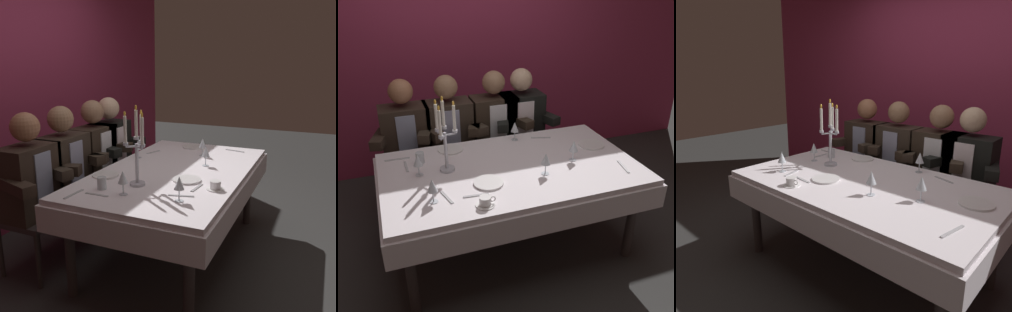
{
  "view_description": "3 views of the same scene",
  "coord_description": "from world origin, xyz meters",
  "views": [
    {
      "loc": [
        -2.68,
        -1.09,
        1.62
      ],
      "look_at": [
        -0.08,
        0.03,
        0.87
      ],
      "focal_mm": 40.21,
      "sensor_mm": 36.0,
      "label": 1
    },
    {
      "loc": [
        -0.86,
        -2.32,
        2.08
      ],
      "look_at": [
        -0.04,
        -0.0,
        0.84
      ],
      "focal_mm": 40.19,
      "sensor_mm": 36.0,
      "label": 2
    },
    {
      "loc": [
        1.31,
        -1.69,
        1.53
      ],
      "look_at": [
        -0.21,
        -0.0,
        0.89
      ],
      "focal_mm": 32.67,
      "sensor_mm": 36.0,
      "label": 3
    }
  ],
  "objects": [
    {
      "name": "wine_glass_0",
      "position": [
        -0.62,
        -0.28,
        0.85
      ],
      "size": [
        0.07,
        0.07,
        0.16
      ],
      "color": "silver",
      "rests_on": "dining_table"
    },
    {
      "name": "seated_diner_0",
      "position": [
        -0.67,
        0.89,
        0.74
      ],
      "size": [
        0.63,
        0.48,
        1.24
      ],
      "color": "#332C2B",
      "rests_on": "ground_plane"
    },
    {
      "name": "spoon_0",
      "position": [
        -0.54,
        -0.26,
        0.74
      ],
      "size": [
        0.06,
        0.17,
        0.01
      ],
      "primitive_type": "cube",
      "rotation": [
        0.0,
        0.0,
        1.82
      ],
      "color": "#B7B7BC",
      "rests_on": "dining_table"
    },
    {
      "name": "coffee_cup_0",
      "position": [
        -0.32,
        -0.43,
        0.77
      ],
      "size": [
        0.13,
        0.12,
        0.06
      ],
      "color": "white",
      "rests_on": "dining_table"
    },
    {
      "name": "wine_glass_3",
      "position": [
        0.2,
        -0.19,
        0.85
      ],
      "size": [
        0.07,
        0.07,
        0.16
      ],
      "color": "silver",
      "rests_on": "dining_table"
    },
    {
      "name": "seated_diner_3",
      "position": [
        0.43,
        0.89,
        0.74
      ],
      "size": [
        0.63,
        0.48,
        1.24
      ],
      "color": "#332C2B",
      "rests_on": "ground_plane"
    },
    {
      "name": "wine_glass_1",
      "position": [
        -0.66,
        0.1,
        0.86
      ],
      "size": [
        0.07,
        0.07,
        0.16
      ],
      "color": "silver",
      "rests_on": "dining_table"
    },
    {
      "name": "spoon_1",
      "position": [
        -0.35,
        -0.3,
        0.74
      ],
      "size": [
        0.17,
        0.03,
        0.01
      ],
      "primitive_type": "cube",
      "rotation": [
        0.0,
        0.0,
        -0.09
      ],
      "color": "#B7B7BC",
      "rests_on": "dining_table"
    },
    {
      "name": "ground_plane",
      "position": [
        0.0,
        0.0,
        0.0
      ],
      "size": [
        12.0,
        12.0,
        0.0
      ],
      "primitive_type": "plane",
      "color": "#302F2E"
    },
    {
      "name": "seated_diner_2",
      "position": [
        0.16,
        0.89,
        0.74
      ],
      "size": [
        0.63,
        0.48,
        1.24
      ],
      "color": "#332C2B",
      "rests_on": "ground_plane"
    },
    {
      "name": "knife_3",
      "position": [
        0.79,
        -0.29,
        0.74
      ],
      "size": [
        0.05,
        0.19,
        0.01
      ],
      "primitive_type": "cube",
      "rotation": [
        0.0,
        0.0,
        1.38
      ],
      "color": "#B7B7BC",
      "rests_on": "dining_table"
    },
    {
      "name": "knife_5",
      "position": [
        -0.79,
        0.4,
        0.74
      ],
      "size": [
        0.19,
        0.02,
        0.01
      ],
      "primitive_type": "cube",
      "rotation": [
        0.0,
        0.0,
        -0.04
      ],
      "color": "#B7B7BC",
      "rests_on": "dining_table"
    },
    {
      "name": "spoon_2",
      "position": [
        0.43,
        0.4,
        0.74
      ],
      "size": [
        0.17,
        0.07,
        0.01
      ],
      "primitive_type": "cube",
      "rotation": [
        0.0,
        0.0,
        -0.32
      ],
      "color": "#B7B7BC",
      "rests_on": "dining_table"
    },
    {
      "name": "candelabra",
      "position": [
        -0.46,
        0.1,
        0.99
      ],
      "size": [
        0.15,
        0.17,
        0.56
      ],
      "color": "silver",
      "rests_on": "dining_table"
    },
    {
      "name": "dinner_plate_1",
      "position": [
        0.76,
        0.12,
        0.75
      ],
      "size": [
        0.21,
        0.21,
        0.01
      ],
      "primitive_type": "cylinder",
      "color": "white",
      "rests_on": "dining_table"
    },
    {
      "name": "back_wall",
      "position": [
        0.0,
        1.66,
        1.35
      ],
      "size": [
        6.0,
        0.12,
        2.7
      ],
      "primitive_type": "cube",
      "color": "#9A2E4F",
      "rests_on": "ground_plane"
    },
    {
      "name": "wine_glass_4",
      "position": [
        0.49,
        -0.06,
        0.85
      ],
      "size": [
        0.07,
        0.07,
        0.16
      ],
      "color": "silver",
      "rests_on": "dining_table"
    },
    {
      "name": "dinner_plate_0",
      "position": [
        -0.23,
        -0.18,
        0.75
      ],
      "size": [
        0.21,
        0.21,
        0.01
      ],
      "primitive_type": "cylinder",
      "color": "white",
      "rests_on": "dining_table"
    },
    {
      "name": "water_tumbler_0",
      "position": [
        -0.63,
        0.29,
        0.78
      ],
      "size": [
        0.06,
        0.06,
        0.09
      ],
      "primitive_type": "cylinder",
      "color": "silver",
      "rests_on": "dining_table"
    },
    {
      "name": "wine_glass_2",
      "position": [
        0.2,
        0.44,
        0.85
      ],
      "size": [
        0.07,
        0.07,
        0.16
      ],
      "color": "silver",
      "rests_on": "dining_table"
    },
    {
      "name": "dinner_plate_2",
      "position": [
        -0.36,
        0.43,
        0.75
      ],
      "size": [
        0.2,
        0.2,
        0.01
      ],
      "primitive_type": "cylinder",
      "color": "white",
      "rests_on": "dining_table"
    },
    {
      "name": "fork_4",
      "position": [
        -0.74,
        0.26,
        0.74
      ],
      "size": [
        0.02,
        0.17,
        0.01
      ],
      "primitive_type": "cube",
      "rotation": [
        0.0,
        0.0,
        1.59
      ],
      "color": "#B7B7BC",
      "rests_on": "dining_table"
    },
    {
      "name": "dining_table",
      "position": [
        0.0,
        0.0,
        0.62
      ],
      "size": [
        1.94,
        1.14,
        0.74
      ],
      "color": "white",
      "rests_on": "ground_plane"
    },
    {
      "name": "seated_diner_1",
      "position": [
        -0.29,
        0.89,
        0.74
      ],
      "size": [
        0.63,
        0.48,
        1.24
      ],
      "color": "#332C2B",
      "rests_on": "ground_plane"
    }
  ]
}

